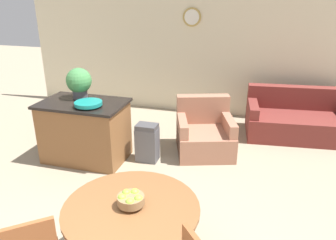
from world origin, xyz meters
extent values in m
cube|color=beige|center=(0.00, 5.29, 1.35)|extent=(8.00, 0.06, 2.70)
cylinder|color=tan|center=(-0.35, 5.25, 2.00)|extent=(0.37, 0.02, 0.37)
cylinder|color=white|center=(-0.35, 5.23, 2.00)|extent=(0.30, 0.01, 0.30)
cylinder|color=brown|center=(0.10, 0.75, 0.36)|extent=(0.12, 0.12, 0.65)
cylinder|color=brown|center=(0.10, 0.75, 0.71)|extent=(1.22, 1.22, 0.03)
cylinder|color=olive|center=(0.10, 0.75, 0.74)|extent=(0.09, 0.09, 0.03)
cylinder|color=olive|center=(0.10, 0.75, 0.79)|extent=(0.24, 0.24, 0.08)
sphere|color=#8CB738|center=(0.18, 0.74, 0.82)|extent=(0.08, 0.08, 0.08)
sphere|color=#8CB738|center=(0.11, 0.82, 0.82)|extent=(0.08, 0.08, 0.08)
sphere|color=#8CB738|center=(0.04, 0.79, 0.82)|extent=(0.08, 0.08, 0.08)
sphere|color=#8CB738|center=(0.04, 0.71, 0.82)|extent=(0.08, 0.08, 0.08)
sphere|color=#8CB738|center=(0.13, 0.67, 0.82)|extent=(0.08, 0.08, 0.08)
cube|color=brown|center=(-1.44, 2.65, 0.45)|extent=(1.23, 0.76, 0.90)
cube|color=black|center=(-1.44, 2.65, 0.92)|extent=(1.29, 0.82, 0.04)
cylinder|color=teal|center=(-1.25, 2.49, 0.95)|extent=(0.14, 0.14, 0.02)
cylinder|color=teal|center=(-1.25, 2.49, 0.99)|extent=(0.40, 0.40, 0.05)
cylinder|color=#4C4C51|center=(-1.56, 2.82, 1.01)|extent=(0.22, 0.22, 0.14)
sphere|color=#478E4C|center=(-1.56, 2.82, 1.22)|extent=(0.39, 0.39, 0.39)
cube|color=#56565B|center=(-0.50, 2.85, 0.27)|extent=(0.33, 0.25, 0.53)
cube|color=#49494E|center=(-0.50, 2.85, 0.57)|extent=(0.32, 0.24, 0.07)
cube|color=maroon|center=(1.83, 4.46, 0.21)|extent=(1.89, 1.16, 0.42)
cube|color=maroon|center=(1.79, 4.84, 0.63)|extent=(1.80, 0.40, 0.42)
cube|color=maroon|center=(1.02, 4.37, 0.31)|extent=(0.25, 0.91, 0.61)
cube|color=#A87056|center=(0.32, 3.36, 0.20)|extent=(1.11, 1.13, 0.40)
cube|color=#A87056|center=(0.21, 3.70, 0.64)|extent=(0.89, 0.46, 0.47)
cube|color=#A87056|center=(-0.04, 3.25, 0.31)|extent=(0.38, 0.83, 0.61)
cube|color=#A87056|center=(0.67, 3.48, 0.31)|extent=(0.38, 0.83, 0.61)
camera|label=1|loc=(1.08, -1.47, 2.49)|focal=35.00mm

